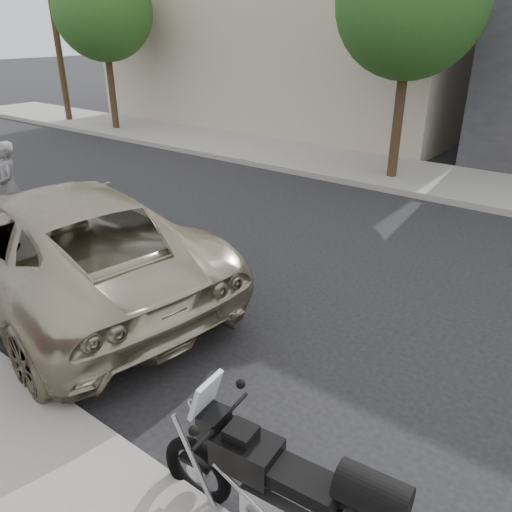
# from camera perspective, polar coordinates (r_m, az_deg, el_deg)

# --- Properties ---
(ground) EXTENTS (120.00, 120.00, 0.00)m
(ground) POSITION_cam_1_polar(r_m,az_deg,el_deg) (7.59, 11.00, -4.40)
(ground) COLOR black
(ground) RESTS_ON ground
(far_sidewalk) EXTENTS (44.00, 3.00, 0.15)m
(far_sidewalk) POSITION_cam_1_polar(r_m,az_deg,el_deg) (13.34, 23.95, 7.15)
(far_sidewalk) COLOR gray
(far_sidewalk) RESTS_ON ground
(far_building_cream) EXTENTS (14.00, 11.00, 8.00)m
(far_building_cream) POSITION_cam_1_polar(r_m,az_deg,el_deg) (22.82, 6.79, 25.57)
(far_building_cream) COLOR #AD9F8B
(far_building_cream) RESTS_ON ground
(street_tree_mid) EXTENTS (3.40, 3.40, 5.70)m
(street_tree_mid) POSITION_cam_1_polar(r_m,az_deg,el_deg) (12.97, 17.36, 26.02)
(street_tree_mid) COLOR #382A19
(street_tree_mid) RESTS_ON far_sidewalk
(street_tree_right) EXTENTS (3.40, 3.40, 5.70)m
(street_tree_right) POSITION_cam_1_polar(r_m,az_deg,el_deg) (19.86, -17.11, 25.29)
(street_tree_right) COLOR #382A19
(street_tree_right) RESTS_ON far_sidewalk
(utility_pole) EXTENTS (0.24, 0.24, 6.70)m
(utility_pole) POSITION_cam_1_polar(r_m,az_deg,el_deg) (22.31, -21.91, 22.85)
(utility_pole) COLOR #382A19
(utility_pole) RESTS_ON far_sidewalk
(motorcycle) EXTENTS (2.11, 0.80, 1.34)m
(motorcycle) POSITION_cam_1_polar(r_m,az_deg,el_deg) (4.00, 4.30, -25.55)
(motorcycle) COLOR black
(motorcycle) RESTS_ON ground
(minivan) EXTENTS (6.29, 3.67, 1.65)m
(minivan) POSITION_cam_1_polar(r_m,az_deg,el_deg) (7.75, -21.64, 1.60)
(minivan) COLOR #9E937B
(minivan) RESTS_ON ground
(pedestrian) EXTENTS (0.74, 0.62, 1.72)m
(pedestrian) POSITION_cam_1_polar(r_m,az_deg,el_deg) (10.67, -26.31, 7.09)
(pedestrian) COLOR slate
(pedestrian) RESTS_ON ground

